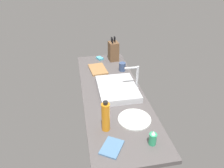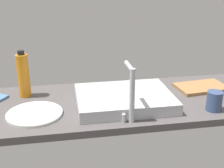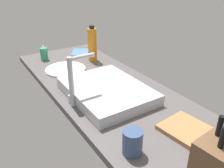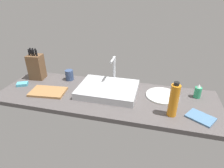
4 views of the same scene
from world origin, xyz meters
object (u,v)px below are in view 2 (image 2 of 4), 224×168
object	(u,v)px
faucet	(131,90)
dinner_plate	(35,114)
water_bottle	(23,75)
coffee_mug	(214,101)
sink_basin	(124,99)
cutting_board	(201,87)

from	to	relation	value
faucet	dinner_plate	distance (cm)	46.46
faucet	water_bottle	world-z (taller)	water_bottle
water_bottle	coffee_mug	distance (cm)	96.36
dinner_plate	coffee_mug	world-z (taller)	coffee_mug
sink_basin	faucet	bearing A→B (deg)	87.04
dinner_plate	coffee_mug	bearing A→B (deg)	173.53
water_bottle	dinner_plate	size ratio (longest dim) A/B	0.97
dinner_plate	coffee_mug	size ratio (longest dim) A/B	2.72
faucet	sink_basin	bearing A→B (deg)	-92.96
water_bottle	dinner_plate	world-z (taller)	water_bottle
sink_basin	cutting_board	distance (cm)	48.97
faucet	water_bottle	size ratio (longest dim) A/B	0.99
dinner_plate	cutting_board	bearing A→B (deg)	-169.33
sink_basin	cutting_board	size ratio (longest dim) A/B	1.69
sink_basin	cutting_board	bearing A→B (deg)	-165.32
faucet	cutting_board	size ratio (longest dim) A/B	0.89
cutting_board	faucet	bearing A→B (deg)	31.54
faucet	dinner_plate	size ratio (longest dim) A/B	0.96
sink_basin	dinner_plate	bearing A→B (deg)	6.17
faucet	cutting_board	bearing A→B (deg)	-148.46
cutting_board	dinner_plate	world-z (taller)	cutting_board
sink_basin	coffee_mug	size ratio (longest dim) A/B	4.96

